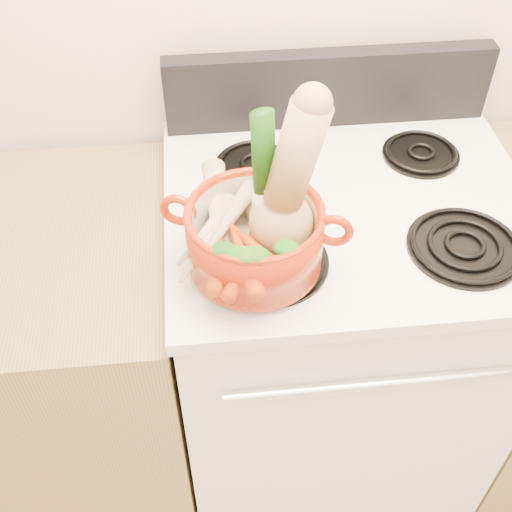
{
  "coord_description": "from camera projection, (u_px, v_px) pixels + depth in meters",
  "views": [
    {
      "loc": [
        -0.3,
        0.41,
        1.83
      ],
      "look_at": [
        -0.22,
        1.21,
        1.0
      ],
      "focal_mm": 45.0,
      "sensor_mm": 36.0,
      "label": 1
    }
  ],
  "objects": [
    {
      "name": "pot_handle_right",
      "position": [
        334.0,
        231.0,
        1.11
      ],
      "size": [
        0.07,
        0.04,
        0.07
      ],
      "primitive_type": "torus",
      "rotation": [
        1.57,
        0.0,
        -0.3
      ],
      "color": "#A22209",
      "rests_on": "dutch_oven"
    },
    {
      "name": "leek",
      "position": [
        264.0,
        179.0,
        1.11
      ],
      "size": [
        0.07,
        0.08,
        0.28
      ],
      "primitive_type": "cylinder",
      "rotation": [
        -0.08,
        0.0,
        0.41
      ],
      "color": "silver",
      "rests_on": "dutch_oven"
    },
    {
      "name": "carrot_0",
      "position": [
        252.0,
        250.0,
        1.15
      ],
      "size": [
        0.07,
        0.18,
        0.05
      ],
      "primitive_type": "cone",
      "rotation": [
        1.66,
        0.0,
        -0.18
      ],
      "color": "#D75D0A",
      "rests_on": "dutch_oven"
    },
    {
      "name": "parsnip_1",
      "position": [
        207.0,
        238.0,
        1.16
      ],
      "size": [
        0.14,
        0.2,
        0.06
      ],
      "primitive_type": "cone",
      "rotation": [
        1.66,
        0.0,
        -0.53
      ],
      "color": "beige",
      "rests_on": "dutch_oven"
    },
    {
      "name": "burner_front_left",
      "position": [
        270.0,
        260.0,
        1.21
      ],
      "size": [
        0.22,
        0.22,
        0.02
      ],
      "primitive_type": "cylinder",
      "color": "black",
      "rests_on": "cooktop"
    },
    {
      "name": "oven_handle",
      "position": [
        378.0,
        384.0,
        1.23
      ],
      "size": [
        0.6,
        0.02,
        0.02
      ],
      "primitive_type": "cylinder",
      "rotation": [
        0.0,
        1.57,
        0.0
      ],
      "color": "silver",
      "rests_on": "stove_body"
    },
    {
      "name": "parsnip_2",
      "position": [
        222.0,
        217.0,
        1.2
      ],
      "size": [
        0.05,
        0.17,
        0.05
      ],
      "primitive_type": "cone",
      "rotation": [
        1.66,
        0.0,
        0.1
      ],
      "color": "beige",
      "rests_on": "dutch_oven"
    },
    {
      "name": "parsnip_4",
      "position": [
        216.0,
        211.0,
        1.19
      ],
      "size": [
        0.05,
        0.24,
        0.07
      ],
      "primitive_type": "cone",
      "rotation": [
        1.66,
        0.0,
        -0.02
      ],
      "color": "#EEE6C1",
      "rests_on": "dutch_oven"
    },
    {
      "name": "parsnip_3",
      "position": [
        204.0,
        233.0,
        1.16
      ],
      "size": [
        0.13,
        0.15,
        0.05
      ],
      "primitive_type": "cone",
      "rotation": [
        1.66,
        0.0,
        -0.7
      ],
      "color": "beige",
      "rests_on": "dutch_oven"
    },
    {
      "name": "carrot_1",
      "position": [
        218.0,
        260.0,
        1.13
      ],
      "size": [
        0.05,
        0.15,
        0.04
      ],
      "primitive_type": "cone",
      "rotation": [
        1.66,
        0.0,
        -0.15
      ],
      "color": "#CA4C0A",
      "rests_on": "dutch_oven"
    },
    {
      "name": "carrot_4",
      "position": [
        244.0,
        260.0,
        1.11
      ],
      "size": [
        0.06,
        0.18,
        0.05
      ],
      "primitive_type": "cone",
      "rotation": [
        1.66,
        0.0,
        0.18
      ],
      "color": "#DC400B",
      "rests_on": "dutch_oven"
    },
    {
      "name": "parsnip_0",
      "position": [
        221.0,
        231.0,
        1.19
      ],
      "size": [
        0.1,
        0.22,
        0.06
      ],
      "primitive_type": "cone",
      "rotation": [
        1.66,
        0.0,
        -0.3
      ],
      "color": "beige",
      "rests_on": "dutch_oven"
    },
    {
      "name": "burner_back_left",
      "position": [
        254.0,
        163.0,
        1.42
      ],
      "size": [
        0.17,
        0.17,
        0.02
      ],
      "primitive_type": "cylinder",
      "color": "black",
      "rests_on": "cooktop"
    },
    {
      "name": "burner_back_right",
      "position": [
        421.0,
        153.0,
        1.45
      ],
      "size": [
        0.17,
        0.17,
        0.02
      ],
      "primitive_type": "cylinder",
      "color": "black",
      "rests_on": "cooktop"
    },
    {
      "name": "carrot_2",
      "position": [
        252.0,
        247.0,
        1.15
      ],
      "size": [
        0.13,
        0.17,
        0.05
      ],
      "primitive_type": "cone",
      "rotation": [
        1.66,
        0.0,
        0.59
      ],
      "color": "#D3490A",
      "rests_on": "dutch_oven"
    },
    {
      "name": "parsnip_5",
      "position": [
        227.0,
        221.0,
        1.16
      ],
      "size": [
        0.14,
        0.19,
        0.05
      ],
      "primitive_type": "cone",
      "rotation": [
        1.66,
        0.0,
        -0.57
      ],
      "color": "beige",
      "rests_on": "dutch_oven"
    },
    {
      "name": "squash",
      "position": [
        291.0,
        179.0,
        1.09
      ],
      "size": [
        0.19,
        0.13,
        0.32
      ],
      "primitive_type": null,
      "rotation": [
        0.0,
        0.21,
        -0.04
      ],
      "color": "tan",
      "rests_on": "dutch_oven"
    },
    {
      "name": "cooktop",
      "position": [
        350.0,
        207.0,
        1.36
      ],
      "size": [
        0.78,
        0.67,
        0.03
      ],
      "primitive_type": "cube",
      "color": "white",
      "rests_on": "stove_body"
    },
    {
      "name": "burner_front_right",
      "position": [
        465.0,
        245.0,
        1.24
      ],
      "size": [
        0.22,
        0.22,
        0.02
      ],
      "primitive_type": "cylinder",
      "color": "black",
      "rests_on": "cooktop"
    },
    {
      "name": "control_backsplash",
      "position": [
        328.0,
        88.0,
        1.49
      ],
      "size": [
        0.76,
        0.05,
        0.18
      ],
      "primitive_type": "cube",
      "color": "black",
      "rests_on": "cooktop"
    },
    {
      "name": "ginger",
      "position": [
        266.0,
        212.0,
        1.22
      ],
      "size": [
        0.1,
        0.09,
        0.05
      ],
      "primitive_type": "ellipsoid",
      "rotation": [
        0.0,
        0.0,
        -0.33
      ],
      "color": "tan",
      "rests_on": "dutch_oven"
    },
    {
      "name": "dutch_oven",
      "position": [
        255.0,
        237.0,
        1.16
      ],
      "size": [
        0.31,
        0.31,
        0.12
      ],
      "primitive_type": "cylinder",
      "rotation": [
        0.0,
        0.0,
        -0.3
      ],
      "color": "#A22209",
      "rests_on": "burner_front_left"
    },
    {
      "name": "pot_handle_left",
      "position": [
        178.0,
        210.0,
        1.15
      ],
      "size": [
        0.07,
        0.04,
        0.07
      ],
      "primitive_type": "torus",
      "rotation": [
        1.57,
        0.0,
        -0.3
      ],
      "color": "#A22209",
      "rests_on": "dutch_oven"
    },
    {
      "name": "stove_body",
      "position": [
        331.0,
        342.0,
        1.7
      ],
      "size": [
        0.76,
        0.65,
        0.92
      ],
      "primitive_type": "cube",
      "color": "white",
      "rests_on": "floor"
    },
    {
      "name": "carrot_3",
      "position": [
        241.0,
        271.0,
        1.1
      ],
      "size": [
        0.08,
        0.13,
        0.04
      ],
      "primitive_type": "cone",
      "rotation": [
        1.66,
        0.0,
        -0.43
      ],
      "color": "red",
      "rests_on": "dutch_oven"
    }
  ]
}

